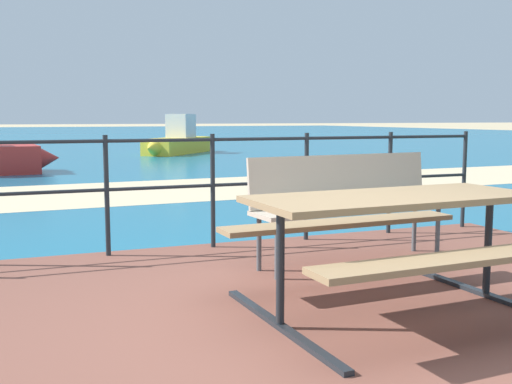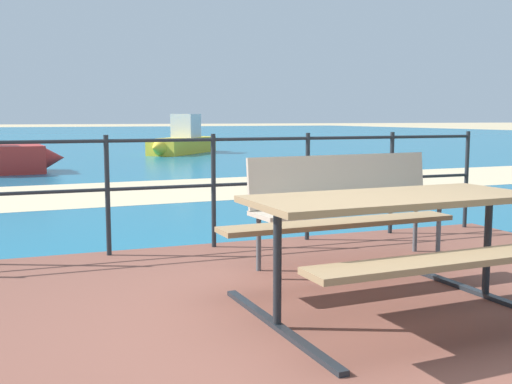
% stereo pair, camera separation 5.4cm
% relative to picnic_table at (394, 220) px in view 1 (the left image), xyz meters
% --- Properties ---
extents(ground_plane, '(240.00, 240.00, 0.00)m').
position_rel_picnic_table_xyz_m(ground_plane, '(-0.46, -0.15, -0.65)').
color(ground_plane, tan).
extents(patio_paving, '(6.40, 5.20, 0.06)m').
position_rel_picnic_table_xyz_m(patio_paving, '(-0.46, -0.15, -0.62)').
color(patio_paving, brown).
rests_on(patio_paving, ground).
extents(sea_water, '(90.00, 90.00, 0.01)m').
position_rel_picnic_table_xyz_m(sea_water, '(-0.46, 39.85, -0.64)').
color(sea_water, '#196B8E').
rests_on(sea_water, ground).
extents(beach_strip, '(54.09, 5.50, 0.01)m').
position_rel_picnic_table_xyz_m(beach_strip, '(-0.46, 7.38, -0.64)').
color(beach_strip, beige).
rests_on(beach_strip, ground).
extents(picnic_table, '(1.88, 1.57, 0.75)m').
position_rel_picnic_table_xyz_m(picnic_table, '(0.00, 0.00, 0.00)').
color(picnic_table, '#8C704C').
rests_on(picnic_table, patio_paving).
extents(park_bench, '(1.81, 0.58, 0.91)m').
position_rel_picnic_table_xyz_m(park_bench, '(0.42, 1.29, -0.03)').
color(park_bench, tan).
rests_on(park_bench, patio_paving).
extents(railing_fence, '(5.94, 0.04, 1.08)m').
position_rel_picnic_table_xyz_m(railing_fence, '(-0.46, 2.29, 0.07)').
color(railing_fence, '#1E2328').
rests_on(railing_fence, patio_paving).
extents(boat_mid, '(3.23, 3.69, 1.40)m').
position_rel_picnic_table_xyz_m(boat_mid, '(3.29, 18.18, -0.21)').
color(boat_mid, yellow).
rests_on(boat_mid, sea_water).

